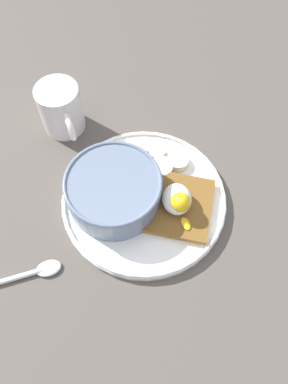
{
  "coord_description": "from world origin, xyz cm",
  "views": [
    {
      "loc": [
        -26.87,
        0.76,
        53.97
      ],
      "look_at": [
        0.0,
        0.0,
        5.0
      ],
      "focal_mm": 35.0,
      "sensor_mm": 36.0,
      "label": 1
    }
  ],
  "objects_px": {
    "banana_slice_left": "(144,147)",
    "spoon": "(31,273)",
    "oatmeal_bowl": "(114,193)",
    "banana_slice_front": "(161,167)",
    "banana_slice_inner": "(131,154)",
    "toast_slice": "(176,205)",
    "banana_slice_right": "(178,161)",
    "banana_slice_back": "(157,153)",
    "poached_egg": "(178,200)",
    "coffee_mug": "(61,109)"
  },
  "relations": [
    {
      "from": "oatmeal_bowl",
      "to": "banana_slice_back",
      "type": "bearing_deg",
      "value": -39.45
    },
    {
      "from": "poached_egg",
      "to": "coffee_mug",
      "type": "height_order",
      "value": "coffee_mug"
    },
    {
      "from": "oatmeal_bowl",
      "to": "banana_slice_right",
      "type": "relative_size",
      "value": 3.66
    },
    {
      "from": "coffee_mug",
      "to": "banana_slice_left",
      "type": "bearing_deg",
      "value": -113.9
    },
    {
      "from": "oatmeal_bowl",
      "to": "banana_slice_right",
      "type": "xyz_separation_m",
      "value": [
        0.07,
        -0.1,
        -0.02
      ]
    },
    {
      "from": "toast_slice",
      "to": "banana_slice_right",
      "type": "bearing_deg",
      "value": -6.28
    },
    {
      "from": "banana_slice_inner",
      "to": "spoon",
      "type": "distance_m",
      "value": 0.24
    },
    {
      "from": "oatmeal_bowl",
      "to": "banana_slice_back",
      "type": "height_order",
      "value": "oatmeal_bowl"
    },
    {
      "from": "banana_slice_front",
      "to": "banana_slice_left",
      "type": "height_order",
      "value": "same"
    },
    {
      "from": "toast_slice",
      "to": "banana_slice_front",
      "type": "height_order",
      "value": "banana_slice_front"
    },
    {
      "from": "banana_slice_back",
      "to": "oatmeal_bowl",
      "type": "bearing_deg",
      "value": 140.55
    },
    {
      "from": "oatmeal_bowl",
      "to": "banana_slice_left",
      "type": "bearing_deg",
      "value": -26.04
    },
    {
      "from": "banana_slice_inner",
      "to": "banana_slice_right",
      "type": "bearing_deg",
      "value": -101.93
    },
    {
      "from": "toast_slice",
      "to": "banana_slice_front",
      "type": "xyz_separation_m",
      "value": [
        0.07,
        0.02,
        0.0
      ]
    },
    {
      "from": "toast_slice",
      "to": "poached_egg",
      "type": "height_order",
      "value": "poached_egg"
    },
    {
      "from": "banana_slice_left",
      "to": "banana_slice_back",
      "type": "height_order",
      "value": "same"
    },
    {
      "from": "poached_egg",
      "to": "banana_slice_left",
      "type": "xyz_separation_m",
      "value": [
        0.11,
        0.05,
        -0.02
      ]
    },
    {
      "from": "poached_egg",
      "to": "banana_slice_inner",
      "type": "relative_size",
      "value": 1.78
    },
    {
      "from": "poached_egg",
      "to": "banana_slice_front",
      "type": "xyz_separation_m",
      "value": [
        0.07,
        0.02,
        -0.02
      ]
    },
    {
      "from": "banana_slice_inner",
      "to": "spoon",
      "type": "bearing_deg",
      "value": 143.0
    },
    {
      "from": "oatmeal_bowl",
      "to": "banana_slice_front",
      "type": "height_order",
      "value": "oatmeal_bowl"
    },
    {
      "from": "coffee_mug",
      "to": "banana_slice_inner",
      "type": "bearing_deg",
      "value": -123.22
    },
    {
      "from": "toast_slice",
      "to": "banana_slice_inner",
      "type": "distance_m",
      "value": 0.12
    },
    {
      "from": "toast_slice",
      "to": "banana_slice_left",
      "type": "xyz_separation_m",
      "value": [
        0.11,
        0.04,
        -0.0
      ]
    },
    {
      "from": "oatmeal_bowl",
      "to": "spoon",
      "type": "bearing_deg",
      "value": 132.24
    },
    {
      "from": "coffee_mug",
      "to": "banana_slice_right",
      "type": "bearing_deg",
      "value": -115.53
    },
    {
      "from": "spoon",
      "to": "banana_slice_right",
      "type": "bearing_deg",
      "value": -51.48
    },
    {
      "from": "poached_egg",
      "to": "spoon",
      "type": "bearing_deg",
      "value": 113.55
    },
    {
      "from": "toast_slice",
      "to": "banana_slice_left",
      "type": "relative_size",
      "value": 3.63
    },
    {
      "from": "banana_slice_left",
      "to": "spoon",
      "type": "xyz_separation_m",
      "value": [
        -0.2,
        0.17,
        -0.01
      ]
    },
    {
      "from": "toast_slice",
      "to": "banana_slice_left",
      "type": "distance_m",
      "value": 0.12
    },
    {
      "from": "banana_slice_back",
      "to": "spoon",
      "type": "relative_size",
      "value": 0.35
    },
    {
      "from": "poached_egg",
      "to": "banana_slice_right",
      "type": "bearing_deg",
      "value": -5.3
    },
    {
      "from": "banana_slice_left",
      "to": "banana_slice_inner",
      "type": "bearing_deg",
      "value": 122.6
    },
    {
      "from": "banana_slice_right",
      "to": "toast_slice",
      "type": "bearing_deg",
      "value": 173.72
    },
    {
      "from": "oatmeal_bowl",
      "to": "banana_slice_right",
      "type": "height_order",
      "value": "oatmeal_bowl"
    },
    {
      "from": "banana_slice_back",
      "to": "coffee_mug",
      "type": "height_order",
      "value": "coffee_mug"
    },
    {
      "from": "toast_slice",
      "to": "banana_slice_left",
      "type": "bearing_deg",
      "value": 22.23
    },
    {
      "from": "poached_egg",
      "to": "banana_slice_back",
      "type": "height_order",
      "value": "poached_egg"
    },
    {
      "from": "oatmeal_bowl",
      "to": "spoon",
      "type": "xyz_separation_m",
      "value": [
        -0.11,
        0.12,
        -0.03
      ]
    },
    {
      "from": "banana_slice_inner",
      "to": "banana_slice_left",
      "type": "bearing_deg",
      "value": -57.4
    },
    {
      "from": "toast_slice",
      "to": "coffee_mug",
      "type": "bearing_deg",
      "value": 46.81
    },
    {
      "from": "banana_slice_inner",
      "to": "coffee_mug",
      "type": "height_order",
      "value": "coffee_mug"
    },
    {
      "from": "spoon",
      "to": "oatmeal_bowl",
      "type": "bearing_deg",
      "value": -47.76
    },
    {
      "from": "poached_egg",
      "to": "banana_slice_front",
      "type": "relative_size",
      "value": 1.44
    },
    {
      "from": "banana_slice_back",
      "to": "banana_slice_front",
      "type": "bearing_deg",
      "value": -169.45
    },
    {
      "from": "oatmeal_bowl",
      "to": "banana_slice_front",
      "type": "distance_m",
      "value": 0.09
    },
    {
      "from": "banana_slice_inner",
      "to": "spoon",
      "type": "height_order",
      "value": "banana_slice_inner"
    },
    {
      "from": "oatmeal_bowl",
      "to": "poached_egg",
      "type": "relative_size",
      "value": 2.01
    },
    {
      "from": "oatmeal_bowl",
      "to": "poached_egg",
      "type": "xyz_separation_m",
      "value": [
        -0.02,
        -0.09,
        0.0
      ]
    }
  ]
}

